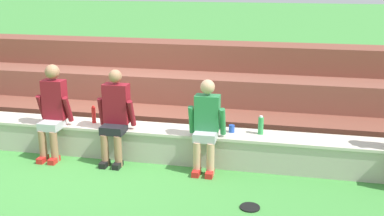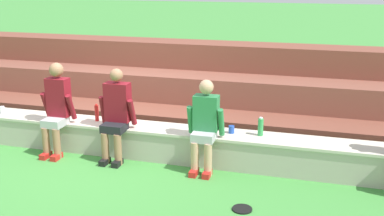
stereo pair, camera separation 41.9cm
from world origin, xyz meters
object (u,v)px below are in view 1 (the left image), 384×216
(water_bottle_mid_left, at_px, (94,115))
(water_bottle_near_left, at_px, (261,125))
(plastic_cup_left_end, at_px, (232,129))
(person_center, at_px, (206,124))
(person_far_left, at_px, (53,109))
(frisbee, at_px, (250,207))
(person_left_of_center, at_px, (115,114))

(water_bottle_mid_left, distance_m, water_bottle_near_left, 2.57)
(water_bottle_mid_left, height_order, plastic_cup_left_end, water_bottle_mid_left)
(person_center, bearing_deg, plastic_cup_left_end, 46.23)
(person_far_left, distance_m, frisbee, 3.32)
(person_center, distance_m, water_bottle_near_left, 0.81)
(water_bottle_near_left, distance_m, frisbee, 1.47)
(person_left_of_center, height_order, water_bottle_mid_left, person_left_of_center)
(person_far_left, height_order, water_bottle_mid_left, person_far_left)
(person_center, relative_size, water_bottle_mid_left, 4.79)
(person_left_of_center, relative_size, water_bottle_mid_left, 5.05)
(person_far_left, bearing_deg, water_bottle_mid_left, 30.05)
(water_bottle_mid_left, bearing_deg, person_far_left, -149.95)
(person_center, bearing_deg, water_bottle_near_left, 25.08)
(plastic_cup_left_end, bearing_deg, person_left_of_center, -170.06)
(person_center, distance_m, water_bottle_mid_left, 1.86)
(water_bottle_near_left, bearing_deg, plastic_cup_left_end, -178.16)
(person_left_of_center, bearing_deg, water_bottle_mid_left, 149.24)
(water_bottle_near_left, height_order, frisbee, water_bottle_near_left)
(person_left_of_center, xyz_separation_m, person_center, (1.37, -0.04, -0.04))
(plastic_cup_left_end, relative_size, frisbee, 0.45)
(person_far_left, distance_m, water_bottle_mid_left, 0.61)
(plastic_cup_left_end, bearing_deg, person_center, -133.77)
(person_far_left, distance_m, water_bottle_near_left, 3.10)
(plastic_cup_left_end, bearing_deg, person_far_left, -173.22)
(person_center, xyz_separation_m, water_bottle_near_left, (0.73, 0.34, -0.08))
(water_bottle_mid_left, relative_size, water_bottle_near_left, 1.00)
(frisbee, bearing_deg, water_bottle_near_left, 89.64)
(plastic_cup_left_end, bearing_deg, frisbee, -72.90)
(person_left_of_center, xyz_separation_m, plastic_cup_left_end, (1.68, 0.29, -0.19))
(person_left_of_center, distance_m, plastic_cup_left_end, 1.72)
(person_center, bearing_deg, person_far_left, 179.67)
(person_left_of_center, relative_size, plastic_cup_left_end, 12.62)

